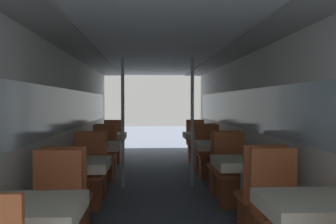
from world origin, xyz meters
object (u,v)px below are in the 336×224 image
dining_table_left_3 (110,138)px  chair_left_near_2 (94,177)px  dining_table_right_3 (200,137)px  chair_right_far_2 (209,162)px  dining_table_left_0 (30,216)px  chair_left_far_1 (88,186)px  chair_right_far_3 (196,149)px  chair_right_near_1 (259,210)px  dining_table_left_1 (79,168)px  chair_left_far_2 (103,163)px  dining_table_right_1 (244,166)px  dining_table_left_2 (99,148)px  chair_left_near_3 (107,158)px  chair_left_near_1 (68,213)px  chair_right_far_1 (232,184)px  dining_table_right_2 (215,148)px  support_pole_right_2 (192,122)px  chair_right_near_3 (204,157)px  dining_table_right_0 (312,211)px  chair_right_near_2 (223,175)px  support_pole_left_2 (123,123)px  chair_left_far_3 (113,150)px

dining_table_left_3 → chair_left_near_2: bearing=-90.0°
dining_table_right_3 → dining_table_left_3: bearing=180.0°
chair_right_far_2 → dining_table_right_3: size_ratio=1.34×
dining_table_left_0 → chair_left_far_1: size_ratio=0.75×
chair_left_near_2 → chair_right_far_3: size_ratio=1.00×
chair_left_far_1 → chair_right_near_1: same height
dining_table_left_1 → chair_right_far_2: chair_right_far_2 is taller
chair_left_far_2 → dining_table_right_1: chair_left_far_2 is taller
dining_table_left_2 → chair_left_near_3: 1.26m
chair_left_near_1 → chair_right_far_1: (1.94, 1.24, 0.00)m
dining_table_right_2 → dining_table_left_2: bearing=180.0°
dining_table_left_2 → support_pole_right_2: bearing=0.0°
dining_table_left_3 → chair_right_near_3: bearing=-17.8°
chair_left_far_1 → dining_table_right_0: bearing=128.3°
dining_table_left_1 → dining_table_left_3: (0.00, 3.66, 0.00)m
chair_left_near_2 → chair_right_near_2: (1.94, 0.00, 0.00)m
chair_left_near_2 → support_pole_left_2: support_pole_left_2 is taller
dining_table_left_0 → chair_right_near_1: (1.94, 1.21, -0.35)m
chair_right_near_3 → dining_table_right_3: bearing=90.0°
dining_table_right_0 → dining_table_right_3: same height
dining_table_left_3 → chair_left_near_3: size_ratio=0.75×
support_pole_left_2 → dining_table_right_2: bearing=0.0°
support_pole_left_2 → chair_right_far_2: support_pole_left_2 is taller
chair_right_far_1 → support_pole_right_2: size_ratio=0.46×
chair_left_near_2 → dining_table_right_2: 2.06m
chair_left_near_1 → chair_right_far_3: (1.94, 4.90, 0.00)m
chair_left_near_2 → chair_right_near_3: size_ratio=1.00×
chair_left_near_3 → chair_right_near_3: bearing=0.0°
chair_right_far_2 → dining_table_right_3: chair_right_far_2 is taller
chair_left_near_1 → dining_table_left_2: bearing=90.0°
dining_table_left_0 → chair_right_far_1: bearing=51.7°
chair_right_far_3 → dining_table_left_3: bearing=17.8°
dining_table_right_2 → chair_left_near_3: bearing=148.0°
dining_table_left_1 → chair_left_near_2: chair_left_near_2 is taller
support_pole_left_2 → chair_right_far_3: (1.55, 2.45, -0.77)m
dining_table_left_1 → chair_right_near_2: bearing=32.0°
chair_left_near_2 → chair_right_near_1: (1.94, -1.83, 0.00)m
chair_right_near_1 → chair_right_near_3: bearing=90.0°
chair_left_far_2 → chair_right_far_1: (1.94, -1.83, 0.00)m
chair_left_far_1 → support_pole_right_2: 2.11m
support_pole_left_2 → chair_right_far_3: size_ratio=2.16×
support_pole_right_2 → chair_right_near_1: bearing=-80.9°
chair_right_near_2 → chair_left_near_3: bearing=136.6°
dining_table_right_1 → chair_right_near_2: bearing=90.0°
chair_left_near_3 → chair_right_far_2: same height
dining_table_left_1 → chair_left_far_3: size_ratio=0.75×
chair_left_far_1 → dining_table_right_3: (1.94, 3.04, 0.35)m
chair_left_near_1 → dining_table_right_3: 4.71m
dining_table_right_3 → dining_table_left_2: bearing=-136.6°
dining_table_left_0 → dining_table_left_3: same height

